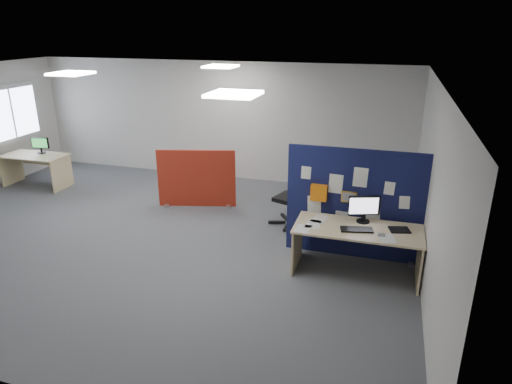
% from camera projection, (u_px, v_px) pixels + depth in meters
% --- Properties ---
extents(floor, '(9.00, 9.00, 0.00)m').
position_uv_depth(floor, '(147.00, 236.00, 7.94)').
color(floor, '#54575C').
rests_on(floor, ground).
extents(ceiling, '(9.00, 7.00, 0.02)m').
position_uv_depth(ceiling, '(132.00, 78.00, 7.00)').
color(ceiling, white).
rests_on(ceiling, wall_back).
extents(wall_back, '(9.00, 0.02, 2.70)m').
position_uv_depth(wall_back, '(217.00, 121.00, 10.61)').
color(wall_back, silver).
rests_on(wall_back, floor).
extents(wall_right, '(0.02, 7.00, 2.70)m').
position_uv_depth(wall_right, '(431.00, 189.00, 6.27)').
color(wall_right, silver).
rests_on(wall_right, floor).
extents(window, '(0.06, 1.70, 1.30)m').
position_uv_depth(window, '(11.00, 114.00, 10.38)').
color(window, white).
rests_on(window, wall_left).
extents(ceiling_lights, '(4.10, 4.10, 0.04)m').
position_uv_depth(ceiling_lights, '(172.00, 76.00, 7.52)').
color(ceiling_lights, white).
rests_on(ceiling_lights, ceiling).
extents(navy_divider, '(2.12, 0.30, 1.75)m').
position_uv_depth(navy_divider, '(354.00, 204.00, 6.99)').
color(navy_divider, '#10113D').
rests_on(navy_divider, floor).
extents(main_desk, '(1.81, 0.81, 0.73)m').
position_uv_depth(main_desk, '(358.00, 237.00, 6.62)').
color(main_desk, beige).
rests_on(main_desk, floor).
extents(monitor_main, '(0.45, 0.19, 0.41)m').
position_uv_depth(monitor_main, '(364.00, 208.00, 6.65)').
color(monitor_main, black).
rests_on(monitor_main, main_desk).
extents(keyboard, '(0.48, 0.27, 0.02)m').
position_uv_depth(keyboard, '(357.00, 230.00, 6.45)').
color(keyboard, black).
rests_on(keyboard, main_desk).
extents(mouse, '(0.10, 0.07, 0.03)m').
position_uv_depth(mouse, '(381.00, 235.00, 6.28)').
color(mouse, '#A3A4A8').
rests_on(mouse, main_desk).
extents(paper_tray, '(0.33, 0.28, 0.01)m').
position_uv_depth(paper_tray, '(399.00, 230.00, 6.45)').
color(paper_tray, black).
rests_on(paper_tray, main_desk).
extents(red_divider, '(1.51, 0.45, 1.16)m').
position_uv_depth(red_divider, '(197.00, 179.00, 9.07)').
color(red_divider, maroon).
rests_on(red_divider, floor).
extents(second_desk, '(1.44, 0.72, 0.73)m').
position_uv_depth(second_desk, '(36.00, 162.00, 10.24)').
color(second_desk, beige).
rests_on(second_desk, floor).
extents(monitor_second, '(0.39, 0.18, 0.36)m').
position_uv_depth(monitor_second, '(40.00, 144.00, 10.23)').
color(monitor_second, black).
rests_on(monitor_second, second_desk).
extents(office_chair, '(0.76, 0.73, 1.15)m').
position_uv_depth(office_chair, '(296.00, 192.00, 8.12)').
color(office_chair, black).
rests_on(office_chair, floor).
extents(desk_papers, '(1.40, 0.74, 0.00)m').
position_uv_depth(desk_papers, '(330.00, 227.00, 6.55)').
color(desk_papers, white).
rests_on(desk_papers, main_desk).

